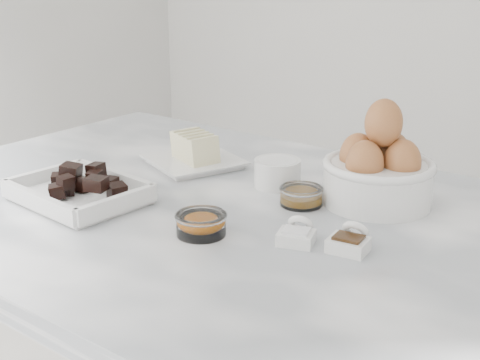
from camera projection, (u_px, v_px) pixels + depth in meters
name	position (u px, v px, depth m)	size (l,w,h in m)	color
marble_slab	(219.00, 216.00, 1.11)	(1.20, 0.80, 0.04)	white
chocolate_dish	(78.00, 188.00, 1.11)	(0.23, 0.18, 0.06)	white
butter_plate	(193.00, 153.00, 1.30)	(0.21, 0.21, 0.07)	white
sugar_ramekin	(277.00, 172.00, 1.18)	(0.08, 0.08, 0.05)	white
egg_bowl	(379.00, 170.00, 1.09)	(0.19, 0.19, 0.18)	white
honey_bowl	(301.00, 196.00, 1.10)	(0.07, 0.07, 0.03)	white
zest_bowl	(201.00, 223.00, 0.98)	(0.08, 0.08, 0.03)	white
vanilla_spoon	(350.00, 241.00, 0.93)	(0.06, 0.07, 0.04)	white
salt_spoon	(297.00, 234.00, 0.96)	(0.06, 0.07, 0.04)	white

